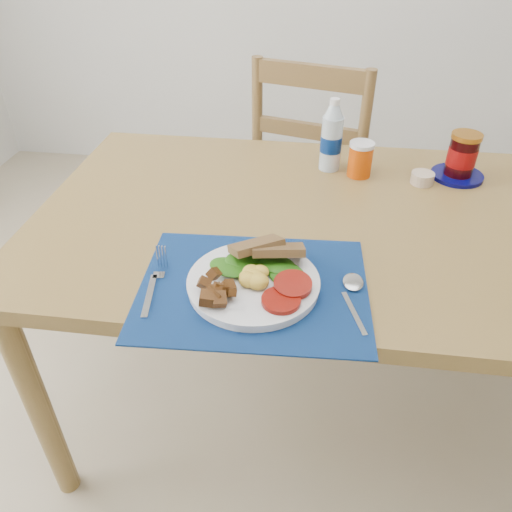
{
  "coord_description": "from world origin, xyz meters",
  "views": [
    {
      "loc": [
        0.01,
        -0.9,
        1.42
      ],
      "look_at": [
        -0.1,
        -0.07,
        0.8
      ],
      "focal_mm": 35.0,
      "sensor_mm": 36.0,
      "label": 1
    }
  ],
  "objects": [
    {
      "name": "juice_glass",
      "position": [
        0.13,
        0.44,
        0.8
      ],
      "size": [
        0.07,
        0.07,
        0.09
      ],
      "primitive_type": "cylinder",
      "color": "#C54105",
      "rests_on": "table"
    },
    {
      "name": "breakfast_plate",
      "position": [
        -0.1,
        -0.12,
        0.77
      ],
      "size": [
        0.27,
        0.27,
        0.07
      ],
      "rotation": [
        0.0,
        0.0,
        0.41
      ],
      "color": "silver",
      "rests_on": "placemat"
    },
    {
      "name": "chair_far",
      "position": [
        0.0,
        0.87,
        0.6
      ],
      "size": [
        0.53,
        0.52,
        1.19
      ],
      "rotation": [
        0.0,
        0.0,
        2.88
      ],
      "color": "brown",
      "rests_on": "ground"
    },
    {
      "name": "jam_on_saucer",
      "position": [
        0.41,
        0.46,
        0.81
      ],
      "size": [
        0.15,
        0.15,
        0.13
      ],
      "color": "#04054C",
      "rests_on": "table"
    },
    {
      "name": "ground",
      "position": [
        0.0,
        0.0,
        0.0
      ],
      "size": [
        4.0,
        4.0,
        0.0
      ],
      "primitive_type": "plane",
      "color": "tan",
      "rests_on": "ground"
    },
    {
      "name": "water_bottle",
      "position": [
        0.05,
        0.47,
        0.84
      ],
      "size": [
        0.06,
        0.06,
        0.21
      ],
      "color": "#ADBFCC",
      "rests_on": "table"
    },
    {
      "name": "table",
      "position": [
        0.0,
        0.2,
        0.67
      ],
      "size": [
        1.4,
        0.9,
        0.75
      ],
      "color": "brown",
      "rests_on": "ground"
    },
    {
      "name": "placemat",
      "position": [
        -0.1,
        -0.11,
        0.75
      ],
      "size": [
        0.49,
        0.39,
        0.0
      ],
      "primitive_type": "cube",
      "rotation": [
        0.0,
        0.0,
        0.05
      ],
      "color": "black",
      "rests_on": "table"
    },
    {
      "name": "ramekin",
      "position": [
        0.31,
        0.41,
        0.77
      ],
      "size": [
        0.06,
        0.06,
        0.03
      ],
      "primitive_type": "cylinder",
      "color": "tan",
      "rests_on": "table"
    },
    {
      "name": "fork",
      "position": [
        -0.3,
        -0.13,
        0.76
      ],
      "size": [
        0.03,
        0.19,
        0.0
      ],
      "rotation": [
        0.0,
        0.0,
        0.15
      ],
      "color": "#B2B5BA",
      "rests_on": "placemat"
    },
    {
      "name": "spoon",
      "position": [
        0.11,
        -0.1,
        0.76
      ],
      "size": [
        0.05,
        0.18,
        0.01
      ],
      "rotation": [
        0.0,
        0.0,
        0.32
      ],
      "color": "#B2B5BA",
      "rests_on": "placemat"
    }
  ]
}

